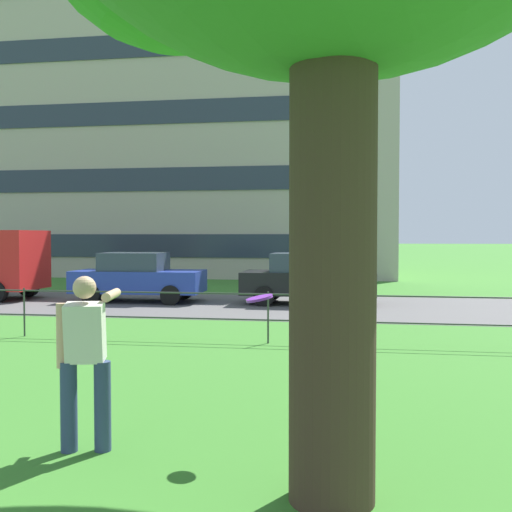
{
  "coord_description": "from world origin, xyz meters",
  "views": [
    {
      "loc": [
        4.05,
        -0.39,
        2.08
      ],
      "look_at": [
        2.76,
        7.88,
        1.79
      ],
      "focal_mm": 41.5,
      "sensor_mm": 36.0,
      "label": 1
    }
  ],
  "objects_px": {
    "frisbee": "(259,298)",
    "apartment_building_background": "(153,129)",
    "car_blue_center": "(138,277)",
    "car_black_right": "(308,278)",
    "person_thrower": "(85,356)"
  },
  "relations": [
    {
      "from": "apartment_building_background",
      "to": "car_blue_center",
      "type": "bearing_deg",
      "value": -73.02
    },
    {
      "from": "frisbee",
      "to": "car_black_right",
      "type": "distance_m",
      "value": 12.13
    },
    {
      "from": "frisbee",
      "to": "apartment_building_background",
      "type": "height_order",
      "value": "apartment_building_background"
    },
    {
      "from": "person_thrower",
      "to": "car_black_right",
      "type": "bearing_deg",
      "value": 84.15
    },
    {
      "from": "person_thrower",
      "to": "apartment_building_background",
      "type": "height_order",
      "value": "apartment_building_background"
    },
    {
      "from": "frisbee",
      "to": "apartment_building_background",
      "type": "distance_m",
      "value": 29.33
    },
    {
      "from": "car_blue_center",
      "to": "car_black_right",
      "type": "xyz_separation_m",
      "value": [
        5.3,
        0.17,
        0.0
      ]
    },
    {
      "from": "person_thrower",
      "to": "apartment_building_background",
      "type": "bearing_deg",
      "value": 107.45
    },
    {
      "from": "car_blue_center",
      "to": "car_black_right",
      "type": "relative_size",
      "value": 1.01
    },
    {
      "from": "person_thrower",
      "to": "apartment_building_background",
      "type": "relative_size",
      "value": 0.06
    },
    {
      "from": "car_black_right",
      "to": "person_thrower",
      "type": "bearing_deg",
      "value": -95.85
    },
    {
      "from": "person_thrower",
      "to": "car_black_right",
      "type": "relative_size",
      "value": 0.42
    },
    {
      "from": "car_blue_center",
      "to": "apartment_building_background",
      "type": "height_order",
      "value": "apartment_building_background"
    },
    {
      "from": "car_blue_center",
      "to": "frisbee",
      "type": "bearing_deg",
      "value": -64.66
    },
    {
      "from": "frisbee",
      "to": "apartment_building_background",
      "type": "bearing_deg",
      "value": 110.83
    }
  ]
}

